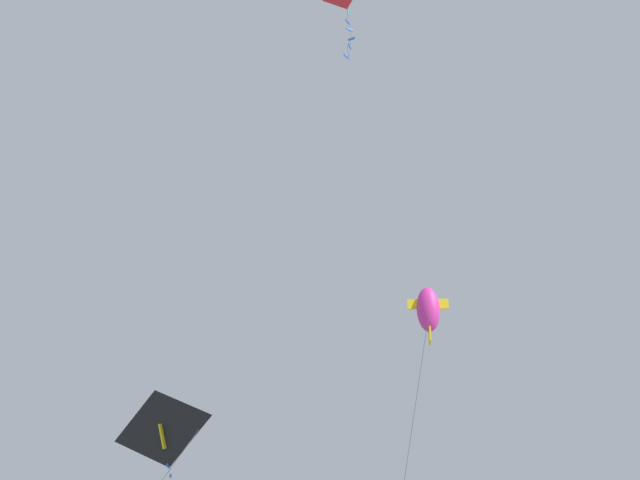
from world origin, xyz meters
The scene contains 2 objects.
kite_delta_near_left centered at (-6.69, -3.57, 28.56)m, with size 2.41×1.58×4.67m.
kite_fish_low_drifter centered at (-1.31, 1.13, 33.42)m, with size 2.04×1.74×8.48m.
Camera 1 is at (4.16, -22.10, 18.64)m, focal length 55.64 mm.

